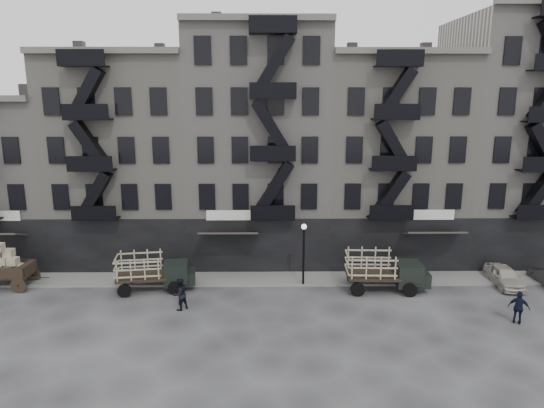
{
  "coord_description": "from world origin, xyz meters",
  "views": [
    {
      "loc": [
        0.62,
        -27.57,
        12.55
      ],
      "look_at": [
        0.94,
        4.0,
        5.29
      ],
      "focal_mm": 32.0,
      "sensor_mm": 36.0,
      "label": 1
    }
  ],
  "objects_px": {
    "stake_truck_east": "(385,268)",
    "wagon": "(3,262)",
    "stake_truck_west": "(153,269)",
    "policeman": "(519,308)",
    "pedestrian_mid": "(180,294)",
    "car_east": "(504,276)"
  },
  "relations": [
    {
      "from": "car_east",
      "to": "policeman",
      "type": "bearing_deg",
      "value": -107.38
    },
    {
      "from": "wagon",
      "to": "car_east",
      "type": "xyz_separation_m",
      "value": [
        33.11,
        0.0,
        -1.09
      ]
    },
    {
      "from": "wagon",
      "to": "policeman",
      "type": "height_order",
      "value": "wagon"
    },
    {
      "from": "stake_truck_east",
      "to": "wagon",
      "type": "bearing_deg",
      "value": -179.44
    },
    {
      "from": "car_east",
      "to": "stake_truck_west",
      "type": "bearing_deg",
      "value": -177.38
    },
    {
      "from": "wagon",
      "to": "stake_truck_east",
      "type": "distance_m",
      "value": 24.91
    },
    {
      "from": "stake_truck_west",
      "to": "policeman",
      "type": "xyz_separation_m",
      "value": [
        21.33,
        -4.96,
        -0.47
      ]
    },
    {
      "from": "wagon",
      "to": "stake_truck_west",
      "type": "distance_m",
      "value": 9.94
    },
    {
      "from": "stake_truck_east",
      "to": "pedestrian_mid",
      "type": "bearing_deg",
      "value": -165.52
    },
    {
      "from": "stake_truck_west",
      "to": "wagon",
      "type": "bearing_deg",
      "value": 169.29
    },
    {
      "from": "wagon",
      "to": "stake_truck_west",
      "type": "xyz_separation_m",
      "value": [
        9.92,
        -0.52,
        -0.32
      ]
    },
    {
      "from": "wagon",
      "to": "car_east",
      "type": "bearing_deg",
      "value": 2.11
    },
    {
      "from": "stake_truck_east",
      "to": "car_east",
      "type": "distance_m",
      "value": 8.29
    },
    {
      "from": "stake_truck_west",
      "to": "stake_truck_east",
      "type": "distance_m",
      "value": 14.97
    },
    {
      "from": "pedestrian_mid",
      "to": "policeman",
      "type": "distance_m",
      "value": 19.19
    },
    {
      "from": "stake_truck_east",
      "to": "pedestrian_mid",
      "type": "relative_size",
      "value": 2.74
    },
    {
      "from": "stake_truck_west",
      "to": "policeman",
      "type": "distance_m",
      "value": 21.9
    },
    {
      "from": "policeman",
      "to": "stake_truck_west",
      "type": "bearing_deg",
      "value": 16.41
    },
    {
      "from": "pedestrian_mid",
      "to": "stake_truck_east",
      "type": "bearing_deg",
      "value": 147.31
    },
    {
      "from": "pedestrian_mid",
      "to": "car_east",
      "type": "bearing_deg",
      "value": 144.61
    },
    {
      "from": "stake_truck_west",
      "to": "stake_truck_east",
      "type": "height_order",
      "value": "stake_truck_east"
    },
    {
      "from": "wagon",
      "to": "policeman",
      "type": "distance_m",
      "value": 31.74
    }
  ]
}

